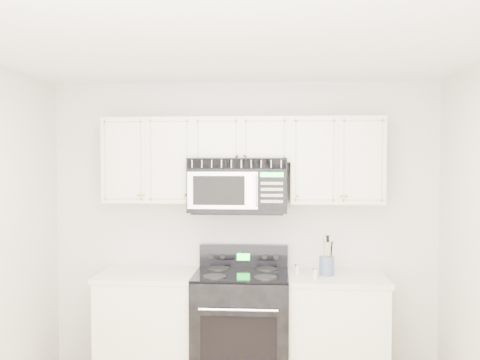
{
  "coord_description": "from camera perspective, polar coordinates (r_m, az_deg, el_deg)",
  "views": [
    {
      "loc": [
        0.32,
        -3.1,
        1.91
      ],
      "look_at": [
        0.0,
        1.3,
        1.73
      ],
      "focal_mm": 40.0,
      "sensor_mm": 36.0,
      "label": 1
    }
  ],
  "objects": [
    {
      "name": "utensil_crock",
      "position": [
        4.65,
        9.23,
        -8.96
      ],
      "size": [
        0.13,
        0.13,
        0.34
      ],
      "color": "slate",
      "rests_on": "base_cabinet_right"
    },
    {
      "name": "upper_cabinets",
      "position": [
        4.7,
        0.25,
        2.57
      ],
      "size": [
        2.44,
        0.37,
        0.75
      ],
      "color": "silver",
      "rests_on": "ground"
    },
    {
      "name": "microwave",
      "position": [
        4.66,
        -0.2,
        -0.5
      ],
      "size": [
        0.84,
        0.47,
        0.47
      ],
      "color": "black",
      "rests_on": "ground"
    },
    {
      "name": "shaker_pepper",
      "position": [
        4.5,
        8.03,
        -9.83
      ],
      "size": [
        0.04,
        0.04,
        0.09
      ],
      "color": "silver",
      "rests_on": "base_cabinet_right"
    },
    {
      "name": "base_cabinet_left",
      "position": [
        4.91,
        -9.59,
        -15.35
      ],
      "size": [
        0.86,
        0.65,
        0.92
      ],
      "color": "silver",
      "rests_on": "ground"
    },
    {
      "name": "base_cabinet_right",
      "position": [
        4.8,
        10.06,
        -15.74
      ],
      "size": [
        0.86,
        0.65,
        0.92
      ],
      "color": "silver",
      "rests_on": "ground"
    },
    {
      "name": "shaker_salt",
      "position": [
        4.65,
        6.12,
        -9.45
      ],
      "size": [
        0.04,
        0.04,
        0.09
      ],
      "color": "silver",
      "rests_on": "base_cabinet_right"
    },
    {
      "name": "room",
      "position": [
        3.18,
        -1.7,
        -8.76
      ],
      "size": [
        3.51,
        3.51,
        2.61
      ],
      "color": "olive",
      "rests_on": "ground"
    },
    {
      "name": "range",
      "position": [
        4.75,
        0.16,
        -15.19
      ],
      "size": [
        0.8,
        0.72,
        1.13
      ],
      "color": "black",
      "rests_on": "ground"
    }
  ]
}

